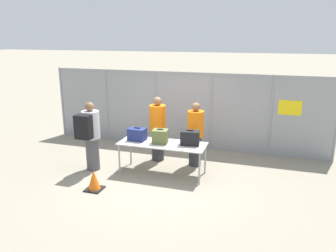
{
  "coord_description": "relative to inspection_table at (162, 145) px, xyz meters",
  "views": [
    {
      "loc": [
        2.44,
        -7.09,
        3.28
      ],
      "look_at": [
        0.02,
        0.57,
        1.05
      ],
      "focal_mm": 35.0,
      "sensor_mm": 36.0,
      "label": 1
    }
  ],
  "objects": [
    {
      "name": "security_worker_far",
      "position": [
        0.63,
        0.77,
        0.13
      ],
      "size": [
        0.41,
        0.41,
        1.66
      ],
      "rotation": [
        0.0,
        0.0,
        3.27
      ],
      "color": "#2D2D33",
      "rests_on": "ground_plane"
    },
    {
      "name": "inspection_table",
      "position": [
        0.0,
        0.0,
        0.0
      ],
      "size": [
        2.1,
        0.8,
        0.79
      ],
      "color": "#B2B2AD",
      "rests_on": "ground_plane"
    },
    {
      "name": "utility_trailer",
      "position": [
        1.71,
        3.72,
        -0.36
      ],
      "size": [
        4.02,
        2.12,
        0.63
      ],
      "color": "#B2B2B7",
      "rests_on": "ground_plane"
    },
    {
      "name": "suitcase_black",
      "position": [
        0.66,
        0.08,
        0.22
      ],
      "size": [
        0.47,
        0.33,
        0.36
      ],
      "color": "black",
      "rests_on": "inspection_table"
    },
    {
      "name": "fence_section",
      "position": [
        -0.05,
        2.14,
        0.45
      ],
      "size": [
        8.44,
        0.07,
        2.26
      ],
      "color": "gray",
      "rests_on": "ground_plane"
    },
    {
      "name": "suitcase_olive",
      "position": [
        -0.05,
        -0.01,
        0.22
      ],
      "size": [
        0.39,
        0.34,
        0.36
      ],
      "color": "#566033",
      "rests_on": "inspection_table"
    },
    {
      "name": "security_worker_near",
      "position": [
        -0.41,
        0.84,
        0.17
      ],
      "size": [
        0.43,
        0.43,
        1.74
      ],
      "rotation": [
        0.0,
        0.0,
        2.9
      ],
      "color": "#2D2D33",
      "rests_on": "ground_plane"
    },
    {
      "name": "ground_plane",
      "position": [
        -0.07,
        0.03,
        -0.73
      ],
      "size": [
        120.0,
        120.0,
        0.0
      ],
      "primitive_type": "plane",
      "color": "gray"
    },
    {
      "name": "traffic_cone",
      "position": [
        -1.15,
        -1.28,
        -0.52
      ],
      "size": [
        0.36,
        0.36,
        0.45
      ],
      "color": "black",
      "rests_on": "ground_plane"
    },
    {
      "name": "suitcase_navy",
      "position": [
        -0.67,
        0.04,
        0.2
      ],
      "size": [
        0.43,
        0.32,
        0.33
      ],
      "color": "navy",
      "rests_on": "inspection_table"
    },
    {
      "name": "traveler_hooded",
      "position": [
        -1.76,
        -0.33,
        0.22
      ],
      "size": [
        0.43,
        0.66,
        1.73
      ],
      "rotation": [
        0.0,
        0.0,
        0.3
      ],
      "color": "#4C4C51",
      "rests_on": "ground_plane"
    }
  ]
}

